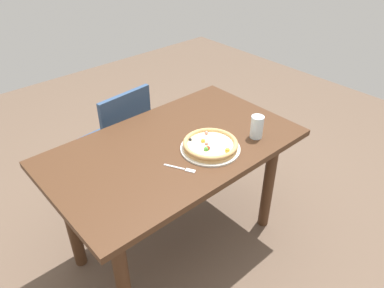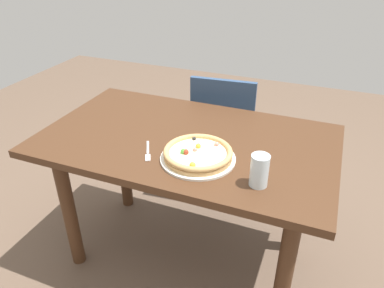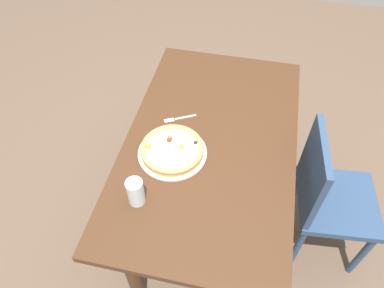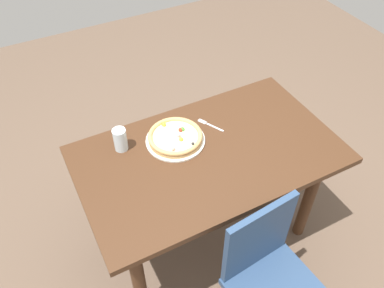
{
  "view_description": "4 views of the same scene",
  "coord_description": "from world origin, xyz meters",
  "px_view_note": "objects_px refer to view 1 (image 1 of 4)",
  "views": [
    {
      "loc": [
        1.02,
        1.29,
        1.87
      ],
      "look_at": [
        -0.06,
        0.08,
        0.78
      ],
      "focal_mm": 34.4,
      "sensor_mm": 36.0,
      "label": 1
    },
    {
      "loc": [
        -0.57,
        1.37,
        1.59
      ],
      "look_at": [
        -0.06,
        0.08,
        0.78
      ],
      "focal_mm": 34.03,
      "sensor_mm": 36.0,
      "label": 2
    },
    {
      "loc": [
        -1.11,
        -0.15,
        2.05
      ],
      "look_at": [
        -0.06,
        0.08,
        0.78
      ],
      "focal_mm": 33.52,
      "sensor_mm": 36.0,
      "label": 3
    },
    {
      "loc": [
        -0.74,
        -1.22,
        2.25
      ],
      "look_at": [
        -0.06,
        0.08,
        0.78
      ],
      "focal_mm": 37.04,
      "sensor_mm": 36.0,
      "label": 4
    }
  ],
  "objects_px": {
    "fork": "(182,169)",
    "drinking_glass": "(257,127)",
    "chair_near": "(119,141)",
    "plate": "(210,149)",
    "pizza": "(210,145)",
    "dining_table": "(175,163)"
  },
  "relations": [
    {
      "from": "chair_near",
      "to": "plate",
      "type": "height_order",
      "value": "chair_near"
    },
    {
      "from": "dining_table",
      "to": "pizza",
      "type": "bearing_deg",
      "value": 126.3
    },
    {
      "from": "fork",
      "to": "plate",
      "type": "bearing_deg",
      "value": 70.24
    },
    {
      "from": "chair_near",
      "to": "plate",
      "type": "distance_m",
      "value": 0.83
    },
    {
      "from": "dining_table",
      "to": "fork",
      "type": "xyz_separation_m",
      "value": [
        0.1,
        0.19,
        0.12
      ]
    },
    {
      "from": "dining_table",
      "to": "drinking_glass",
      "type": "distance_m",
      "value": 0.5
    },
    {
      "from": "fork",
      "to": "drinking_glass",
      "type": "relative_size",
      "value": 1.19
    },
    {
      "from": "pizza",
      "to": "fork",
      "type": "relative_size",
      "value": 1.9
    },
    {
      "from": "dining_table",
      "to": "chair_near",
      "type": "relative_size",
      "value": 1.56
    },
    {
      "from": "pizza",
      "to": "drinking_glass",
      "type": "xyz_separation_m",
      "value": [
        -0.28,
        0.08,
        0.03
      ]
    },
    {
      "from": "chair_near",
      "to": "dining_table",
      "type": "bearing_deg",
      "value": -95.92
    },
    {
      "from": "dining_table",
      "to": "fork",
      "type": "bearing_deg",
      "value": 61.37
    },
    {
      "from": "plate",
      "to": "pizza",
      "type": "relative_size",
      "value": 1.09
    },
    {
      "from": "chair_near",
      "to": "pizza",
      "type": "xyz_separation_m",
      "value": [
        -0.11,
        0.78,
        0.31
      ]
    },
    {
      "from": "pizza",
      "to": "dining_table",
      "type": "bearing_deg",
      "value": -53.7
    },
    {
      "from": "pizza",
      "to": "fork",
      "type": "height_order",
      "value": "pizza"
    },
    {
      "from": "dining_table",
      "to": "pizza",
      "type": "height_order",
      "value": "pizza"
    },
    {
      "from": "plate",
      "to": "fork",
      "type": "distance_m",
      "value": 0.22
    },
    {
      "from": "fork",
      "to": "drinking_glass",
      "type": "distance_m",
      "value": 0.5
    },
    {
      "from": "drinking_glass",
      "to": "pizza",
      "type": "bearing_deg",
      "value": -16.34
    },
    {
      "from": "fork",
      "to": "drinking_glass",
      "type": "bearing_deg",
      "value": 56.55
    },
    {
      "from": "chair_near",
      "to": "fork",
      "type": "height_order",
      "value": "chair_near"
    }
  ]
}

